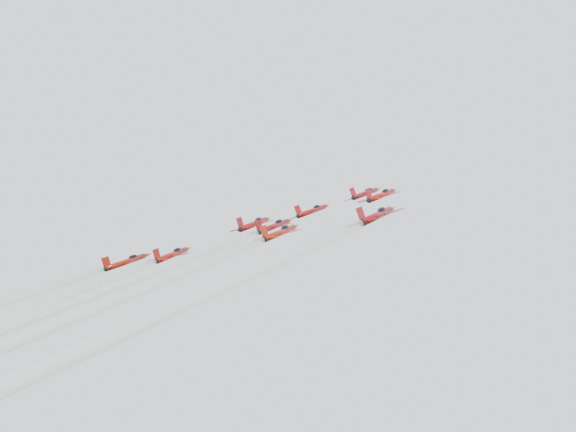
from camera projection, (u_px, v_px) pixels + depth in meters
The scene contains 7 objects.
jet_lead at pixel (365, 193), 157.74m from camera, with size 9.40×12.40×6.64m.
jet_row2_left at pixel (254, 224), 149.69m from camera, with size 10.36×13.67×7.32m.
jet_row2_center at pixel (312, 211), 145.86m from camera, with size 8.87×11.71×6.27m.
jet_row2_right at pixel (381, 195), 140.97m from camera, with size 9.61×12.69×6.79m.
jet_center at pixel (97, 294), 94.72m from camera, with size 9.11×89.70×43.35m.
jet_rear_right at pixel (78, 314), 80.04m from camera, with size 8.89×87.47×42.27m.
jet_rear_farright at pixel (176, 309), 66.46m from camera, with size 9.40×92.48×44.69m.
Camera 1 is at (73.38, -104.25, 118.14)m, focal length 45.00 mm.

